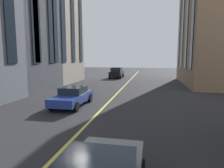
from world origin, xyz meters
TOP-DOWN VIEW (x-y plane):
  - lane_centre_line at (20.00, 0.00)m, footprint 80.00×0.16m
  - car_blue_parked_b at (19.73, 2.33)m, footprint 4.40×1.95m
  - car_black_trailing at (40.45, 2.69)m, footprint 4.70×2.14m
  - building_left_far at (29.60, 13.46)m, footprint 15.16×12.04m

SIDE VIEW (x-z plane):
  - lane_centre_line at x=20.00m, z-range 0.00..0.01m
  - car_blue_parked_b at x=19.73m, z-range 0.02..1.39m
  - car_black_trailing at x=40.45m, z-range 0.03..1.91m
  - building_left_far at x=29.60m, z-range 0.00..21.05m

